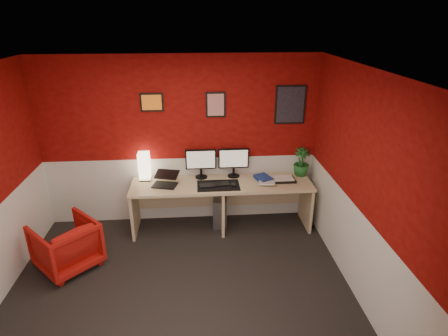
# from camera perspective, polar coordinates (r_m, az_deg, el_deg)

# --- Properties ---
(ground) EXTENTS (4.00, 3.50, 0.01)m
(ground) POSITION_cam_1_polar(r_m,az_deg,el_deg) (4.57, -6.68, -18.51)
(ground) COLOR black
(ground) RESTS_ON ground
(ceiling) EXTENTS (4.00, 3.50, 0.01)m
(ceiling) POSITION_cam_1_polar(r_m,az_deg,el_deg) (3.48, -8.58, 14.23)
(ceiling) COLOR white
(ceiling) RESTS_ON ground
(wall_back) EXTENTS (4.00, 0.01, 2.50)m
(wall_back) POSITION_cam_1_polar(r_m,az_deg,el_deg) (5.48, -6.73, 3.93)
(wall_back) COLOR maroon
(wall_back) RESTS_ON ground
(wall_front) EXTENTS (4.00, 0.01, 2.50)m
(wall_front) POSITION_cam_1_polar(r_m,az_deg,el_deg) (2.44, -9.42, -23.41)
(wall_front) COLOR maroon
(wall_front) RESTS_ON ground
(wall_right) EXTENTS (0.01, 3.50, 2.50)m
(wall_right) POSITION_cam_1_polar(r_m,az_deg,el_deg) (4.24, 20.59, -3.20)
(wall_right) COLOR maroon
(wall_right) RESTS_ON ground
(wainscot_back) EXTENTS (4.00, 0.01, 1.00)m
(wainscot_back) POSITION_cam_1_polar(r_m,az_deg,el_deg) (5.76, -6.39, -3.16)
(wainscot_back) COLOR silver
(wainscot_back) RESTS_ON ground
(wainscot_right) EXTENTS (0.01, 3.50, 1.00)m
(wainscot_right) POSITION_cam_1_polar(r_m,az_deg,el_deg) (4.60, 19.24, -11.65)
(wainscot_right) COLOR silver
(wainscot_right) RESTS_ON ground
(desk) EXTENTS (2.60, 0.65, 0.73)m
(desk) POSITION_cam_1_polar(r_m,az_deg,el_deg) (5.52, -0.34, -5.77)
(desk) COLOR tan
(desk) RESTS_ON ground
(shoji_lamp) EXTENTS (0.16, 0.16, 0.40)m
(shoji_lamp) POSITION_cam_1_polar(r_m,az_deg,el_deg) (5.52, -12.08, 0.15)
(shoji_lamp) COLOR #FFE5B2
(shoji_lamp) RESTS_ON desk
(laptop) EXTENTS (0.38, 0.31, 0.22)m
(laptop) POSITION_cam_1_polar(r_m,az_deg,el_deg) (5.30, -9.11, -1.63)
(laptop) COLOR black
(laptop) RESTS_ON desk
(monitor_left) EXTENTS (0.45, 0.06, 0.58)m
(monitor_left) POSITION_cam_1_polar(r_m,az_deg,el_deg) (5.44, -3.56, 1.33)
(monitor_left) COLOR black
(monitor_left) RESTS_ON desk
(monitor_right) EXTENTS (0.45, 0.06, 0.58)m
(monitor_right) POSITION_cam_1_polar(r_m,az_deg,el_deg) (5.47, 1.50, 1.49)
(monitor_right) COLOR black
(monitor_right) RESTS_ON desk
(desk_mat) EXTENTS (0.60, 0.38, 0.01)m
(desk_mat) POSITION_cam_1_polar(r_m,az_deg,el_deg) (5.29, -0.87, -2.69)
(desk_mat) COLOR black
(desk_mat) RESTS_ON desk
(keyboard) EXTENTS (0.44, 0.20, 0.02)m
(keyboard) POSITION_cam_1_polar(r_m,az_deg,el_deg) (5.28, -1.47, -2.56)
(keyboard) COLOR black
(keyboard) RESTS_ON desk_mat
(mouse) EXTENTS (0.06, 0.10, 0.03)m
(mouse) POSITION_cam_1_polar(r_m,az_deg,el_deg) (5.26, 1.45, -2.59)
(mouse) COLOR black
(mouse) RESTS_ON desk_mat
(book_bottom) EXTENTS (0.29, 0.35, 0.03)m
(book_bottom) POSITION_cam_1_polar(r_m,az_deg,el_deg) (5.43, 5.08, -1.92)
(book_bottom) COLOR navy
(book_bottom) RESTS_ON desk
(book_middle) EXTENTS (0.28, 0.35, 0.02)m
(book_middle) POSITION_cam_1_polar(r_m,az_deg,el_deg) (5.39, 5.37, -1.83)
(book_middle) COLOR silver
(book_middle) RESTS_ON book_bottom
(book_top) EXTENTS (0.28, 0.32, 0.02)m
(book_top) POSITION_cam_1_polar(r_m,az_deg,el_deg) (5.38, 5.16, -1.61)
(book_top) COLOR navy
(book_top) RESTS_ON book_middle
(zen_tray) EXTENTS (0.35, 0.25, 0.03)m
(zen_tray) POSITION_cam_1_polar(r_m,az_deg,el_deg) (5.51, 8.99, -1.74)
(zen_tray) COLOR black
(zen_tray) RESTS_ON desk
(potted_plant) EXTENTS (0.25, 0.25, 0.42)m
(potted_plant) POSITION_cam_1_polar(r_m,az_deg,el_deg) (5.67, 11.77, 0.91)
(potted_plant) COLOR #19591E
(potted_plant) RESTS_ON desk
(pc_tower) EXTENTS (0.25, 0.47, 0.45)m
(pc_tower) POSITION_cam_1_polar(r_m,az_deg,el_deg) (5.72, -0.57, -6.31)
(pc_tower) COLOR #99999E
(pc_tower) RESTS_ON ground
(armchair) EXTENTS (0.97, 0.97, 0.63)m
(armchair) POSITION_cam_1_polar(r_m,az_deg,el_deg) (5.14, -23.00, -10.79)
(armchair) COLOR #A70D07
(armchair) RESTS_ON ground
(art_left) EXTENTS (0.32, 0.02, 0.26)m
(art_left) POSITION_cam_1_polar(r_m,az_deg,el_deg) (5.33, -11.00, 9.85)
(art_left) COLOR orange
(art_left) RESTS_ON wall_back
(art_center) EXTENTS (0.28, 0.02, 0.36)m
(art_center) POSITION_cam_1_polar(r_m,az_deg,el_deg) (5.32, -1.28, 9.67)
(art_center) COLOR red
(art_center) RESTS_ON wall_back
(art_right) EXTENTS (0.44, 0.02, 0.56)m
(art_right) POSITION_cam_1_polar(r_m,az_deg,el_deg) (5.49, 10.12, 9.52)
(art_right) COLOR black
(art_right) RESTS_ON wall_back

